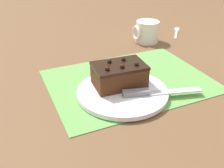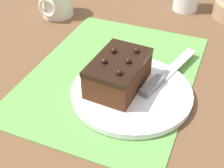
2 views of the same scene
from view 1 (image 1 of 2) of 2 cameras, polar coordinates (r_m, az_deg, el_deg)
ground_plane at (r=0.77m, az=3.77°, el=0.66°), size 3.00×3.00×0.00m
placemat_woven at (r=0.77m, az=3.77°, el=0.79°), size 0.46×0.34×0.00m
cake_plate at (r=0.70m, az=2.29°, el=-1.75°), size 0.24×0.24×0.01m
chocolate_cake at (r=0.70m, az=1.56°, el=2.06°), size 0.14×0.10×0.07m
serving_knife at (r=0.68m, az=8.09°, el=-1.79°), size 0.21×0.07×0.01m
coffee_mug at (r=1.05m, az=7.59°, el=11.20°), size 0.10×0.09×0.08m
dessert_fork at (r=1.20m, az=13.86°, el=11.01°), size 0.11×0.13×0.01m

